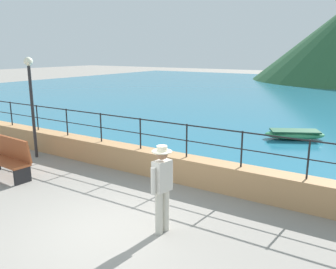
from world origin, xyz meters
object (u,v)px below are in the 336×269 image
person_walking (162,185)px  boat_2 (295,134)px  lamp_post (31,92)px  bench_main (9,157)px

person_walking → boat_2: bearing=87.5°
person_walking → lamp_post: (-6.33, 1.90, 1.22)m
person_walking → lamp_post: bearing=163.3°
bench_main → lamp_post: 2.49m
bench_main → boat_2: (5.76, 8.57, -0.30)m
bench_main → person_walking: size_ratio=0.99×
bench_main → lamp_post: size_ratio=0.53×
bench_main → boat_2: bearing=56.1°
lamp_post → boat_2: (6.71, 6.96, -1.94)m
bench_main → lamp_post: (-0.96, 1.61, 1.63)m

